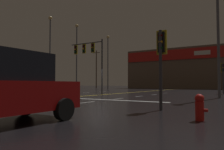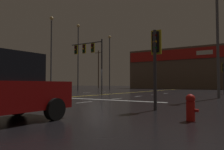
{
  "view_description": "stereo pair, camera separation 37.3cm",
  "coord_description": "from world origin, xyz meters",
  "px_view_note": "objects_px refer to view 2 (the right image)",
  "views": [
    {
      "loc": [
        11.94,
        -17.12,
        1.04
      ],
      "look_at": [
        0.0,
        2.56,
        2.0
      ],
      "focal_mm": 35.0,
      "sensor_mm": 36.0,
      "label": 1
    },
    {
      "loc": [
        12.26,
        -16.92,
        1.04
      ],
      "look_at": [
        0.0,
        2.56,
        2.0
      ],
      "focal_mm": 35.0,
      "sensor_mm": 36.0,
      "label": 2
    }
  ],
  "objects_px": {
    "streetlight_near_right": "(217,7)",
    "streetlight_median_approach": "(51,44)",
    "traffic_signal_corner_southeast": "(156,51)",
    "streetlight_near_left": "(78,49)",
    "streetlight_far_right": "(110,56)",
    "traffic_signal_corner_northeast": "(224,71)",
    "fire_hydrant": "(191,107)",
    "traffic_signal_median": "(88,52)"
  },
  "relations": [
    {
      "from": "streetlight_near_right",
      "to": "streetlight_median_approach",
      "type": "relative_size",
      "value": 1.0
    },
    {
      "from": "traffic_signal_corner_southeast",
      "to": "streetlight_near_right",
      "type": "xyz_separation_m",
      "value": [
        1.27,
        9.46,
        4.47
      ]
    },
    {
      "from": "streetlight_near_left",
      "to": "streetlight_median_approach",
      "type": "xyz_separation_m",
      "value": [
        0.34,
        -6.29,
        -0.2
      ]
    },
    {
      "from": "streetlight_far_right",
      "to": "traffic_signal_corner_southeast",
      "type": "bearing_deg",
      "value": -54.04
    },
    {
      "from": "traffic_signal_corner_northeast",
      "to": "streetlight_far_right",
      "type": "height_order",
      "value": "streetlight_far_right"
    },
    {
      "from": "streetlight_near_left",
      "to": "streetlight_far_right",
      "type": "height_order",
      "value": "streetlight_near_left"
    },
    {
      "from": "traffic_signal_corner_southeast",
      "to": "streetlight_near_left",
      "type": "xyz_separation_m",
      "value": [
        -21.5,
        19.92,
        4.67
      ]
    },
    {
      "from": "streetlight_near_left",
      "to": "fire_hydrant",
      "type": "relative_size",
      "value": 14.95
    },
    {
      "from": "streetlight_near_right",
      "to": "fire_hydrant",
      "type": "relative_size",
      "value": 14.46
    },
    {
      "from": "streetlight_near_left",
      "to": "streetlight_far_right",
      "type": "xyz_separation_m",
      "value": [
        1.33,
        7.87,
        -0.35
      ]
    },
    {
      "from": "traffic_signal_median",
      "to": "streetlight_median_approach",
      "type": "relative_size",
      "value": 0.51
    },
    {
      "from": "streetlight_near_right",
      "to": "traffic_signal_corner_southeast",
      "type": "bearing_deg",
      "value": -97.64
    },
    {
      "from": "traffic_signal_corner_southeast",
      "to": "traffic_signal_corner_northeast",
      "type": "xyz_separation_m",
      "value": [
        0.97,
        17.2,
        0.02
      ]
    },
    {
      "from": "traffic_signal_corner_southeast",
      "to": "streetlight_median_approach",
      "type": "relative_size",
      "value": 0.3
    },
    {
      "from": "streetlight_near_left",
      "to": "streetlight_median_approach",
      "type": "height_order",
      "value": "streetlight_near_left"
    },
    {
      "from": "streetlight_near_left",
      "to": "streetlight_far_right",
      "type": "bearing_deg",
      "value": 80.39
    },
    {
      "from": "traffic_signal_corner_northeast",
      "to": "streetlight_near_left",
      "type": "distance_m",
      "value": 23.1
    },
    {
      "from": "streetlight_near_left",
      "to": "streetlight_far_right",
      "type": "distance_m",
      "value": 7.99
    },
    {
      "from": "streetlight_near_right",
      "to": "fire_hydrant",
      "type": "distance_m",
      "value": 13.13
    },
    {
      "from": "streetlight_median_approach",
      "to": "fire_hydrant",
      "type": "height_order",
      "value": "streetlight_median_approach"
    },
    {
      "from": "traffic_signal_corner_southeast",
      "to": "streetlight_far_right",
      "type": "height_order",
      "value": "streetlight_far_right"
    },
    {
      "from": "streetlight_median_approach",
      "to": "streetlight_far_right",
      "type": "distance_m",
      "value": 14.2
    },
    {
      "from": "traffic_signal_median",
      "to": "streetlight_near_right",
      "type": "xyz_separation_m",
      "value": [
        12.14,
        0.15,
        2.52
      ]
    },
    {
      "from": "fire_hydrant",
      "to": "streetlight_far_right",
      "type": "bearing_deg",
      "value": 126.39
    },
    {
      "from": "traffic_signal_corner_northeast",
      "to": "streetlight_near_left",
      "type": "bearing_deg",
      "value": 173.08
    },
    {
      "from": "traffic_signal_median",
      "to": "fire_hydrant",
      "type": "relative_size",
      "value": 7.31
    },
    {
      "from": "traffic_signal_median",
      "to": "streetlight_median_approach",
      "type": "bearing_deg",
      "value": 157.23
    },
    {
      "from": "streetlight_near_right",
      "to": "traffic_signal_corner_northeast",
      "type": "bearing_deg",
      "value": 92.23
    },
    {
      "from": "streetlight_near_left",
      "to": "streetlight_far_right",
      "type": "relative_size",
      "value": 1.06
    },
    {
      "from": "traffic_signal_median",
      "to": "traffic_signal_corner_southeast",
      "type": "bearing_deg",
      "value": -40.57
    },
    {
      "from": "streetlight_median_approach",
      "to": "fire_hydrant",
      "type": "relative_size",
      "value": 14.45
    },
    {
      "from": "traffic_signal_corner_southeast",
      "to": "traffic_signal_corner_northeast",
      "type": "relative_size",
      "value": 0.99
    },
    {
      "from": "streetlight_median_approach",
      "to": "traffic_signal_median",
      "type": "bearing_deg",
      "value": -22.77
    },
    {
      "from": "streetlight_near_left",
      "to": "streetlight_near_right",
      "type": "distance_m",
      "value": 25.05
    },
    {
      "from": "traffic_signal_corner_northeast",
      "to": "streetlight_near_right",
      "type": "relative_size",
      "value": 0.3
    },
    {
      "from": "streetlight_near_right",
      "to": "streetlight_median_approach",
      "type": "height_order",
      "value": "streetlight_near_right"
    },
    {
      "from": "traffic_signal_corner_southeast",
      "to": "streetlight_far_right",
      "type": "bearing_deg",
      "value": 125.96
    },
    {
      "from": "traffic_signal_corner_southeast",
      "to": "traffic_signal_corner_northeast",
      "type": "height_order",
      "value": "traffic_signal_corner_northeast"
    },
    {
      "from": "streetlight_near_left",
      "to": "fire_hydrant",
      "type": "xyz_separation_m",
      "value": [
        23.26,
        -21.89,
        -6.65
      ]
    },
    {
      "from": "traffic_signal_corner_northeast",
      "to": "streetlight_median_approach",
      "type": "distance_m",
      "value": 22.85
    },
    {
      "from": "traffic_signal_median",
      "to": "streetlight_far_right",
      "type": "xyz_separation_m",
      "value": [
        -9.29,
        18.48,
        2.37
      ]
    },
    {
      "from": "streetlight_near_right",
      "to": "fire_hydrant",
      "type": "bearing_deg",
      "value": -87.51
    }
  ]
}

